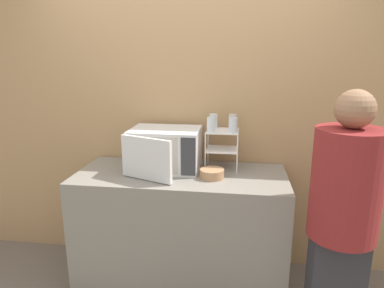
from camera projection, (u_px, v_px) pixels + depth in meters
The scene contains 10 objects.
wall_back at pixel (188, 117), 2.89m from camera, with size 8.00×0.06×2.60m.
counter at pixel (181, 228), 2.72m from camera, with size 1.60×0.70×0.93m.
microwave at pixel (165, 149), 2.67m from camera, with size 0.55×0.57×0.32m.
dish_rack at pixel (222, 141), 2.68m from camera, with size 0.25×0.23×0.31m.
glass_front_left at pixel (211, 124), 2.58m from camera, with size 0.06×0.06×0.11m.
glass_back_right at pixel (233, 122), 2.70m from camera, with size 0.06×0.06×0.11m.
glass_front_right at pixel (233, 125), 2.56m from camera, with size 0.06×0.06×0.11m.
glass_back_left at pixel (213, 121), 2.72m from camera, with size 0.06×0.06×0.11m.
bowl at pixel (212, 174), 2.50m from camera, with size 0.18×0.18×0.07m.
person at pixel (343, 209), 2.08m from camera, with size 0.41×0.41×1.62m.
Camera 1 is at (0.43, -2.09, 1.79)m, focal length 32.00 mm.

